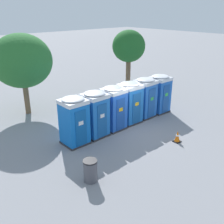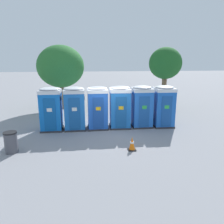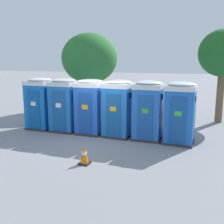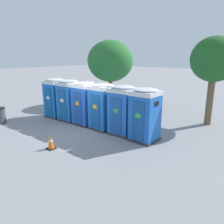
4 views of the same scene
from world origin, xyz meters
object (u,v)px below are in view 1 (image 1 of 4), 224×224
at_px(street_tree_0, 129,47).
at_px(trash_can, 90,171).
at_px(portapotty_3, 130,102).
at_px(portapotty_4, 145,98).
at_px(portapotty_1, 95,114).
at_px(street_tree_1, 22,61).
at_px(portapotty_5, 159,94).
at_px(traffic_cone, 177,136).
at_px(portapotty_0, 74,121).
at_px(portapotty_2, 114,108).

bearing_deg(street_tree_0, trash_can, -142.25).
bearing_deg(portapotty_3, portapotty_4, 0.62).
relative_size(portapotty_1, portapotty_3, 1.00).
relative_size(portapotty_4, street_tree_1, 0.49).
distance_m(portapotty_1, portapotty_4, 4.06).
relative_size(portapotty_3, trash_can, 2.64).
height_order(street_tree_1, trash_can, street_tree_1).
relative_size(street_tree_0, trash_can, 5.21).
bearing_deg(portapotty_5, trash_can, -159.70).
bearing_deg(portapotty_1, trash_can, -131.49).
bearing_deg(street_tree_0, portapotty_5, -109.78).
distance_m(portapotty_5, street_tree_1, 9.06).
bearing_deg(portapotty_5, traffic_cone, -128.16).
xyz_separation_m(portapotty_0, portapotty_1, (1.35, 0.01, 0.00)).
distance_m(portapotty_2, portapotty_3, 1.35).
xyz_separation_m(portapotty_5, street_tree_0, (1.64, 4.55, 2.42)).
height_order(street_tree_0, traffic_cone, street_tree_0).
distance_m(street_tree_1, traffic_cone, 10.44).
relative_size(portapotty_0, portapotty_5, 1.00).
distance_m(portapotty_3, street_tree_0, 6.69).
xyz_separation_m(portapotty_3, street_tree_1, (-3.99, 5.60, 2.21)).
relative_size(portapotty_0, portapotty_3, 1.00).
relative_size(street_tree_1, trash_can, 5.40).
relative_size(portapotty_3, street_tree_1, 0.49).
height_order(portapotty_4, trash_can, portapotty_4).
xyz_separation_m(portapotty_4, street_tree_0, (2.99, 4.46, 2.42)).
distance_m(portapotty_5, traffic_cone, 4.44).
distance_m(portapotty_3, portapotty_5, 2.71).
bearing_deg(portapotty_2, traffic_cone, -68.24).
relative_size(street_tree_0, traffic_cone, 7.83).
distance_m(portapotty_1, portapotty_3, 2.71).
relative_size(portapotty_5, trash_can, 2.64).
bearing_deg(portapotty_1, street_tree_0, 32.51).
relative_size(portapotty_2, portapotty_4, 1.00).
bearing_deg(portapotty_5, street_tree_0, 70.22).
relative_size(portapotty_1, portapotty_2, 1.00).
distance_m(street_tree_0, traffic_cone, 9.67).
xyz_separation_m(portapotty_0, traffic_cone, (4.09, -3.46, -0.97)).
height_order(portapotty_2, portapotty_5, same).
height_order(street_tree_0, street_tree_1, street_tree_1).
bearing_deg(portapotty_2, street_tree_0, 38.26).
bearing_deg(street_tree_1, portapotty_1, -77.14).
distance_m(portapotty_0, portapotty_1, 1.35).
distance_m(portapotty_0, portapotty_5, 6.77).
bearing_deg(trash_can, portapotty_1, 48.51).
bearing_deg(portapotty_3, portapotty_1, -179.48).
relative_size(portapotty_2, traffic_cone, 3.97).
distance_m(portapotty_2, portapotty_5, 4.06).
bearing_deg(trash_can, portapotty_0, 66.06).
bearing_deg(traffic_cone, portapotty_0, 139.79).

